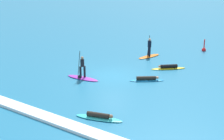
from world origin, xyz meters
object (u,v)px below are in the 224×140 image
(surfer_on_blue_board, at_px, (147,79))
(surfer_on_orange_board, at_px, (149,52))
(surfer_on_yellow_board, at_px, (168,67))
(surfer_on_teal_board, at_px, (99,117))
(marker_buoy, at_px, (204,49))
(surfer_on_purple_board, at_px, (83,74))

(surfer_on_blue_board, height_order, surfer_on_orange_board, surfer_on_orange_board)
(surfer_on_yellow_board, height_order, surfer_on_teal_board, surfer_on_yellow_board)
(surfer_on_yellow_board, height_order, marker_buoy, marker_buoy)
(surfer_on_blue_board, distance_m, surfer_on_purple_board, 4.98)
(surfer_on_teal_board, relative_size, marker_buoy, 2.24)
(surfer_on_yellow_board, relative_size, surfer_on_blue_board, 1.04)
(surfer_on_purple_board, bearing_deg, surfer_on_teal_board, 132.05)
(surfer_on_blue_board, bearing_deg, surfer_on_purple_board, 171.35)
(surfer_on_teal_board, bearing_deg, surfer_on_purple_board, 120.59)
(surfer_on_orange_board, height_order, marker_buoy, surfer_on_orange_board)
(surfer_on_orange_board, relative_size, marker_buoy, 2.05)
(surfer_on_teal_board, xyz_separation_m, surfer_on_purple_board, (-5.18, 4.81, 0.26))
(surfer_on_yellow_board, xyz_separation_m, marker_buoy, (0.40, 7.37, 0.04))
(surfer_on_yellow_board, xyz_separation_m, surfer_on_blue_board, (-0.09, -3.57, -0.01))
(surfer_on_blue_board, distance_m, surfer_on_orange_board, 6.65)
(surfer_on_yellow_board, bearing_deg, surfer_on_blue_board, 46.27)
(surfer_on_teal_board, height_order, surfer_on_blue_board, surfer_on_teal_board)
(surfer_on_purple_board, xyz_separation_m, marker_buoy, (4.85, 13.34, -0.21))
(surfer_on_purple_board, distance_m, marker_buoy, 14.19)
(surfer_on_blue_board, relative_size, surfer_on_purple_board, 0.87)
(surfer_on_purple_board, bearing_deg, marker_buoy, -115.05)
(surfer_on_yellow_board, distance_m, surfer_on_purple_board, 7.45)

